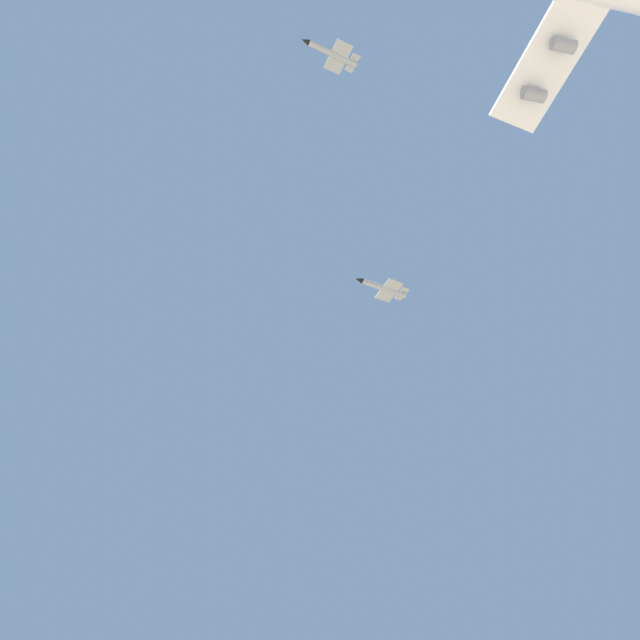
{
  "coord_description": "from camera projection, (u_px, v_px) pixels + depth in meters",
  "views": [
    {
      "loc": [
        46.4,
        83.63,
        3.04
      ],
      "look_at": [
        -9.34,
        44.17,
        63.74
      ],
      "focal_mm": 33.82,
      "sensor_mm": 36.0,
      "label": 1
    }
  ],
  "objects": [
    {
      "name": "chase_jet_lead",
      "position": [
        333.0,
        54.0,
        148.23
      ],
      "size": [
        14.61,
        10.14,
        4.0
      ],
      "rotation": [
        0.0,
        0.0,
        -0.51
      ],
      "color": "#999EA3"
    },
    {
      "name": "chase_jet_left_wing",
      "position": [
        384.0,
        288.0,
        158.43
      ],
      "size": [
        14.58,
        10.2,
        4.0
      ],
      "rotation": [
        0.0,
        0.0,
        -0.52
      ],
      "color": "#999EA3"
    }
  ]
}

